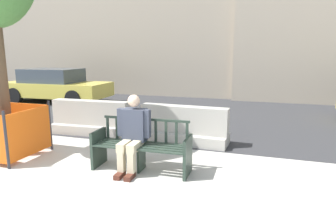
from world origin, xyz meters
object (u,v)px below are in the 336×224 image
at_px(jersey_barrier_centre, 184,128).
at_px(jersey_barrier_left, 91,120).
at_px(street_bench, 142,148).
at_px(construction_fence, 7,130).
at_px(car_sedan_mid, 55,85).
at_px(seated_person, 133,132).

relative_size(jersey_barrier_centre, jersey_barrier_left, 1.00).
height_order(street_bench, construction_fence, construction_fence).
relative_size(street_bench, jersey_barrier_centre, 0.84).
xyz_separation_m(construction_fence, car_sedan_mid, (-3.42, 5.80, 0.16)).
xyz_separation_m(street_bench, car_sedan_mid, (-6.22, 5.67, 0.29)).
distance_m(street_bench, construction_fence, 2.81).
relative_size(jersey_barrier_centre, construction_fence, 1.73).
distance_m(jersey_barrier_left, construction_fence, 2.08).
bearing_deg(car_sedan_mid, construction_fence, -59.49).
distance_m(seated_person, jersey_barrier_centre, 1.93).
height_order(street_bench, seated_person, seated_person).
bearing_deg(seated_person, jersey_barrier_left, 136.78).
height_order(seated_person, jersey_barrier_left, seated_person).
bearing_deg(car_sedan_mid, jersey_barrier_centre, -30.84).
distance_m(jersey_barrier_centre, jersey_barrier_left, 2.42).
bearing_deg(jersey_barrier_left, construction_fence, -108.49).
bearing_deg(car_sedan_mid, street_bench, -42.32).
height_order(street_bench, jersey_barrier_centre, street_bench).
xyz_separation_m(seated_person, car_sedan_mid, (-6.09, 5.73, -0.00)).
height_order(jersey_barrier_centre, construction_fence, construction_fence).
bearing_deg(street_bench, construction_fence, -177.36).
xyz_separation_m(street_bench, jersey_barrier_left, (-2.15, 1.83, -0.06)).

